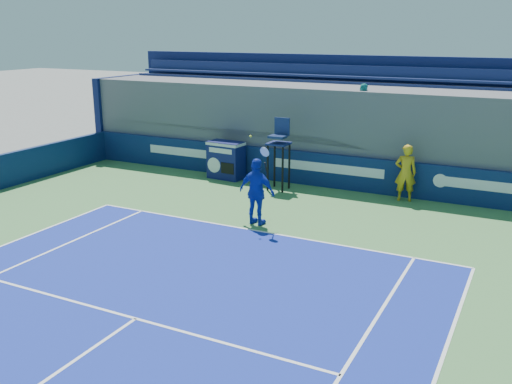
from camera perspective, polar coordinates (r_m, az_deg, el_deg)
The scene contains 6 objects.
ball_person at distance 18.88m, azimuth 14.73°, elevation 1.87°, with size 0.68×0.44×1.86m, color gold.
back_hoarding at distance 20.11m, azimuth 7.25°, elevation 2.12°, with size 20.40×0.21×1.20m.
match_clock at distance 21.15m, azimuth -3.02°, elevation 3.31°, with size 1.37×0.83×1.40m.
umpire_chair at distance 19.49m, azimuth 2.33°, elevation 4.59°, with size 0.70×0.70×2.48m.
tennis_player at distance 15.99m, azimuth 0.10°, elevation 0.02°, with size 1.16×0.57×2.57m.
stadium_seating at distance 21.77m, azimuth 9.22°, elevation 6.40°, with size 21.00×4.05×4.40m.
Camera 1 is at (6.51, -1.32, 5.35)m, focal length 40.00 mm.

